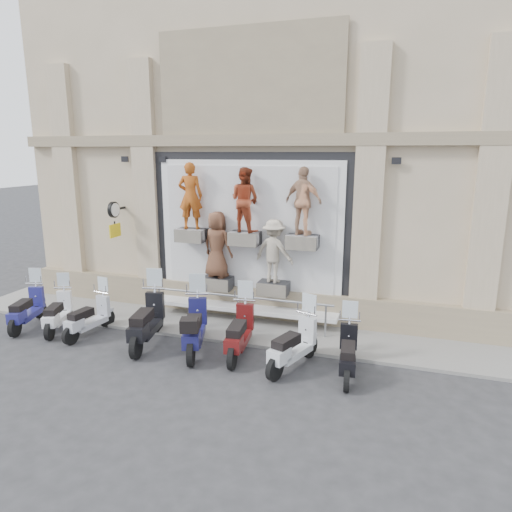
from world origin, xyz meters
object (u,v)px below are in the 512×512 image
object	(u,v)px
scooter_a	(26,301)
scooter_d	(146,311)
guard_rail	(238,312)
scooter_e	(194,317)
scooter_b	(57,305)
clock_sign_bracket	(114,215)
scooter_g	(294,335)
scooter_h	(348,343)
scooter_f	(239,322)
scooter_c	(88,309)

from	to	relation	value
scooter_a	scooter_d	distance (m)	3.62
guard_rail	scooter_e	world-z (taller)	scooter_e
scooter_a	scooter_b	size ratio (longest dim) A/B	1.04
scooter_a	scooter_e	bearing A→B (deg)	-16.18
clock_sign_bracket	scooter_e	world-z (taller)	clock_sign_bracket
scooter_g	scooter_h	distance (m)	1.15
guard_rail	clock_sign_bracket	size ratio (longest dim) A/B	4.96
scooter_a	scooter_g	xyz separation A→B (m)	(7.25, -0.14, 0.03)
guard_rail	scooter_f	xyz separation A→B (m)	(0.58, -1.46, 0.33)
guard_rail	scooter_e	size ratio (longest dim) A/B	2.43
scooter_d	scooter_e	bearing A→B (deg)	-11.03
scooter_f	scooter_h	world-z (taller)	scooter_f
guard_rail	scooter_a	distance (m)	5.59
guard_rail	scooter_c	world-z (taller)	scooter_c
scooter_d	scooter_h	xyz separation A→B (m)	(4.78, -0.10, -0.14)
clock_sign_bracket	scooter_c	world-z (taller)	clock_sign_bracket
guard_rail	scooter_b	distance (m)	4.67
scooter_a	scooter_c	size ratio (longest dim) A/B	1.05
scooter_e	scooter_g	bearing A→B (deg)	-21.68
clock_sign_bracket	scooter_f	bearing A→B (deg)	-23.27
scooter_a	scooter_f	distance (m)	5.93
scooter_e	scooter_g	distance (m)	2.39
scooter_a	scooter_h	xyz separation A→B (m)	(8.40, -0.12, -0.01)
scooter_b	scooter_g	xyz separation A→B (m)	(6.31, -0.20, 0.06)
scooter_c	scooter_a	bearing A→B (deg)	-172.28
scooter_c	scooter_h	distance (m)	6.48
scooter_d	scooter_g	bearing A→B (deg)	-13.85
scooter_a	scooter_e	size ratio (longest dim) A/B	0.87
guard_rail	scooter_e	distance (m)	1.69
scooter_b	scooter_c	distance (m)	0.98
guard_rail	scooter_d	size ratio (longest dim) A/B	2.38
scooter_g	scooter_e	bearing A→B (deg)	-163.78
scooter_d	scooter_h	bearing A→B (deg)	-13.08
scooter_c	scooter_d	size ratio (longest dim) A/B	0.81
scooter_d	scooter_g	size ratio (longest dim) A/B	1.13
clock_sign_bracket	scooter_g	world-z (taller)	clock_sign_bracket
scooter_g	clock_sign_bracket	bearing A→B (deg)	179.03
scooter_f	scooter_h	distance (m)	2.48
scooter_d	scooter_c	bearing A→B (deg)	166.73
guard_rail	scooter_b	bearing A→B (deg)	-161.01
scooter_e	scooter_f	xyz separation A→B (m)	(1.06, 0.12, -0.05)
scooter_f	scooter_h	bearing A→B (deg)	-12.44
scooter_f	scooter_g	distance (m)	1.34
scooter_c	scooter_f	size ratio (longest dim) A/B	0.88
scooter_a	scooter_c	bearing A→B (deg)	-15.42
scooter_f	scooter_h	xyz separation A→B (m)	(2.47, -0.24, -0.07)
scooter_d	scooter_f	distance (m)	2.32
scooter_e	scooter_a	bearing A→B (deg)	161.83
scooter_a	guard_rail	bearing A→B (deg)	0.21
scooter_a	scooter_c	world-z (taller)	scooter_a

